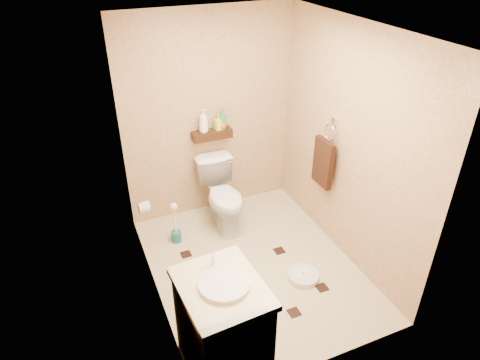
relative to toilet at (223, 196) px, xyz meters
name	(u,v)px	position (x,y,z in m)	size (l,w,h in m)	color
ground	(253,267)	(0.01, -0.83, -0.39)	(2.50, 2.50, 0.00)	beige
wall_back	(209,117)	(0.01, 0.42, 0.81)	(2.00, 0.04, 2.40)	tan
wall_front	(333,250)	(0.01, -2.08, 0.81)	(2.00, 0.04, 2.40)	tan
wall_left	(145,190)	(-0.99, -0.83, 0.81)	(0.04, 2.50, 2.40)	tan
wall_right	(348,147)	(1.01, -0.83, 0.81)	(0.04, 2.50, 2.40)	tan
ceiling	(258,29)	(0.01, -0.83, 2.01)	(2.00, 2.50, 0.02)	white
wall_shelf	(212,134)	(0.01, 0.34, 0.63)	(0.46, 0.14, 0.10)	#341B0E
floor_accents	(257,269)	(0.02, -0.88, -0.39)	(1.20, 1.44, 0.01)	black
toilet	(223,196)	(0.00, 0.00, 0.00)	(0.44, 0.76, 0.78)	white
vanity	(223,326)	(-0.69, -1.78, 0.06)	(0.63, 0.75, 1.00)	brown
bathroom_scale	(303,276)	(0.40, -1.18, -0.36)	(0.34, 0.34, 0.06)	silver
toilet_brush	(176,228)	(-0.61, -0.10, -0.21)	(0.12, 0.12, 0.51)	#196265
towel_ring	(324,161)	(0.92, -0.58, 0.56)	(0.12, 0.30, 0.76)	silver
toilet_paper	(144,207)	(-0.93, -0.18, 0.21)	(0.12, 0.11, 0.12)	silver
bottle_a	(203,121)	(-0.09, 0.34, 0.81)	(0.10, 0.10, 0.27)	white
bottle_b	(218,122)	(0.09, 0.34, 0.77)	(0.08, 0.08, 0.18)	yellow
bottle_c	(222,123)	(0.13, 0.34, 0.75)	(0.11, 0.11, 0.14)	#EA571B
bottle_d	(222,119)	(0.13, 0.34, 0.80)	(0.10, 0.10, 0.25)	#2C8644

